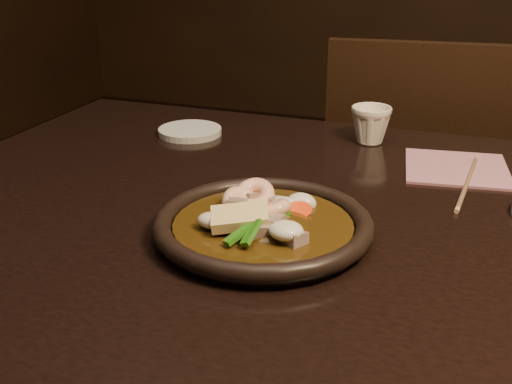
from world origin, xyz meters
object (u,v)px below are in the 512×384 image
(plate, at_px, (263,226))
(tea_cup, at_px, (371,124))
(chair, at_px, (413,208))
(table, at_px, (452,296))

(plate, relative_size, tea_cup, 3.87)
(chair, bearing_deg, table, 92.84)
(table, height_order, chair, chair)
(table, xyz_separation_m, chair, (-0.12, 0.69, -0.19))
(chair, distance_m, plate, 0.81)
(chair, relative_size, tea_cup, 12.62)
(chair, relative_size, plate, 3.26)
(table, relative_size, chair, 1.79)
(chair, xyz_separation_m, tea_cup, (-0.06, -0.34, 0.30))
(table, distance_m, plate, 0.26)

